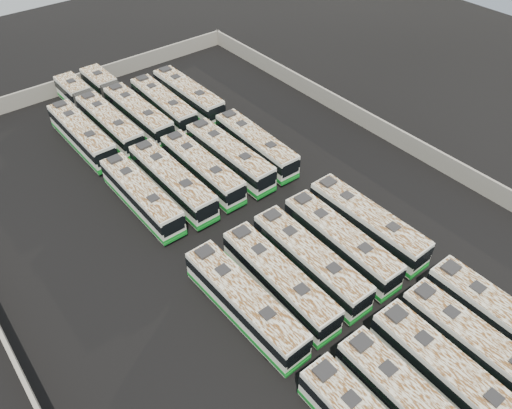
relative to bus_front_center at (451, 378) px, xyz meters
name	(u,v)px	position (x,y,z in m)	size (l,w,h in m)	color
ground	(248,230)	(-0.84, 21.82, -1.82)	(140.00, 140.00, 0.00)	black
perimeter_wall	(248,221)	(-0.84, 21.82, -0.72)	(45.20, 73.20, 2.20)	gray
bus_front_center	(451,378)	(0.00, 0.00, 0.00)	(2.96, 12.71, 3.57)	silver
bus_front_right	(477,348)	(3.60, 0.26, -0.07)	(2.58, 12.15, 3.43)	silver
bus_front_far_right	(504,322)	(7.07, 0.29, -0.03)	(2.71, 12.48, 3.51)	silver
bus_midfront_far_left	(245,303)	(-7.23, 14.01, -0.02)	(2.90, 12.57, 3.53)	silver
bus_midfront_left	(279,280)	(-3.60, 14.08, -0.05)	(2.84, 12.35, 3.47)	silver
bus_midfront_center	(310,261)	(-0.14, 14.06, -0.04)	(2.80, 12.39, 3.48)	silver
bus_midfront_right	(340,242)	(3.51, 13.99, -0.04)	(2.88, 12.42, 3.49)	silver
bus_midfront_far_right	(367,223)	(7.20, 14.18, -0.02)	(2.78, 12.53, 3.52)	silver
bus_midback_far_left	(141,196)	(-7.18, 30.68, -0.07)	(2.63, 12.18, 3.43)	silver
bus_midback_left	(172,182)	(-3.68, 30.61, 0.00)	(2.77, 12.71, 3.58)	silver
bus_midback_center	(202,169)	(-0.09, 30.58, -0.08)	(2.61, 12.12, 3.41)	silver
bus_midback_right	(229,156)	(3.46, 30.52, -0.02)	(2.88, 12.56, 3.53)	silver
bus_midback_far_right	(256,145)	(7.06, 30.48, -0.08)	(2.83, 12.17, 3.41)	silver
bus_back_far_left	(82,135)	(-7.26, 44.39, -0.01)	(2.80, 12.60, 3.54)	silver
bus_back_left	(97,113)	(-3.76, 47.83, -0.06)	(2.84, 19.05, 3.45)	silver
bus_back_center	(125,104)	(-0.13, 47.64, -0.05)	(2.98, 19.25, 3.48)	silver
bus_back_right	(163,105)	(3.54, 44.50, -0.07)	(2.78, 12.20, 3.43)	silver
bus_back_far_right	(188,95)	(7.17, 44.44, -0.02)	(2.81, 12.54, 3.52)	silver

